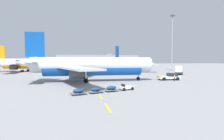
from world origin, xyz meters
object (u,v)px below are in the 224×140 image
(airliner_foreground, at_px, (91,66))
(airliner_far_center, at_px, (125,64))
(airliner_far_right, at_px, (57,62))
(baggage_train, at_px, (104,89))
(ground_crew_worker, at_px, (175,77))
(airliner_mid_left, at_px, (28,63))
(apron_light_mast_far, at_px, (172,37))
(pushback_tug, at_px, (169,77))
(fuel_service_truck, at_px, (131,70))
(catering_truck, at_px, (179,70))

(airliner_foreground, distance_m, airliner_far_center, 40.23)
(airliner_far_right, xyz_separation_m, baggage_train, (18.44, -102.78, -3.19))
(airliner_far_center, bearing_deg, ground_crew_worker, -85.89)
(airliner_far_center, bearing_deg, airliner_far_right, 124.99)
(airliner_mid_left, xyz_separation_m, apron_light_mast_far, (70.78, -2.97, 13.58))
(pushback_tug, bearing_deg, airliner_far_center, 94.64)
(airliner_far_right, bearing_deg, fuel_service_truck, -62.30)
(pushback_tug, xyz_separation_m, fuel_service_truck, (-4.43, 21.88, 0.74))
(pushback_tug, height_order, fuel_service_truck, fuel_service_truck)
(airliner_far_right, xyz_separation_m, catering_truck, (52.32, -70.67, -2.08))
(airliner_foreground, height_order, catering_truck, airliner_foreground)
(ground_crew_worker, bearing_deg, fuel_service_truck, 99.85)
(airliner_foreground, distance_m, baggage_train, 16.00)
(fuel_service_truck, distance_m, baggage_train, 40.40)
(fuel_service_truck, height_order, apron_light_mast_far, apron_light_mast_far)
(catering_truck, height_order, apron_light_mast_far, apron_light_mast_far)
(pushback_tug, bearing_deg, baggage_train, -143.52)
(airliner_far_center, relative_size, ground_crew_worker, 17.65)
(airliner_mid_left, xyz_separation_m, airliner_far_center, (44.17, -7.21, -0.31))
(pushback_tug, relative_size, airliner_far_right, 0.19)
(airliner_mid_left, distance_m, baggage_train, 64.39)
(catering_truck, bearing_deg, apron_light_mast_far, 66.29)
(catering_truck, height_order, baggage_train, catering_truck)
(airliner_far_center, xyz_separation_m, baggage_train, (-17.57, -51.34, -3.06))
(airliner_foreground, relative_size, airliner_far_right, 1.09)
(airliner_foreground, bearing_deg, airliner_mid_left, 120.88)
(baggage_train, distance_m, ground_crew_worker, 23.77)
(fuel_service_truck, relative_size, ground_crew_worker, 3.98)
(baggage_train, xyz_separation_m, ground_crew_worker, (20.38, 12.21, 0.43))
(fuel_service_truck, bearing_deg, pushback_tug, -78.55)
(baggage_train, bearing_deg, airliner_far_right, 100.17)
(catering_truck, relative_size, apron_light_mast_far, 0.25)
(airliner_far_right, distance_m, catering_truck, 87.95)
(airliner_far_center, bearing_deg, airliner_foreground, -117.35)
(airliner_far_right, xyz_separation_m, ground_crew_worker, (38.82, -90.57, -2.76))
(airliner_mid_left, distance_m, airliner_far_center, 44.75)
(fuel_service_truck, distance_m, apron_light_mast_far, 37.21)
(airliner_far_right, bearing_deg, catering_truck, -53.48)
(airliner_mid_left, distance_m, ground_crew_worker, 66.05)
(ground_crew_worker, distance_m, apron_light_mast_far, 52.15)
(catering_truck, bearing_deg, airliner_mid_left, 156.39)
(apron_light_mast_far, bearing_deg, pushback_tug, -120.37)
(pushback_tug, distance_m, apron_light_mast_far, 49.69)
(apron_light_mast_far, bearing_deg, fuel_service_truck, -146.60)
(airliner_foreground, relative_size, apron_light_mast_far, 1.22)
(airliner_mid_left, height_order, baggage_train, airliner_mid_left)
(pushback_tug, bearing_deg, ground_crew_worker, -92.36)
(airliner_foreground, bearing_deg, airliner_far_center, 62.65)
(pushback_tug, distance_m, airliner_mid_left, 64.10)
(airliner_far_center, height_order, ground_crew_worker, airliner_far_center)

